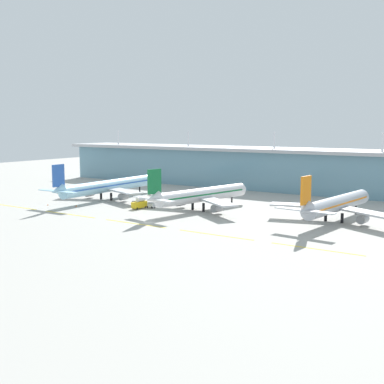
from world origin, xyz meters
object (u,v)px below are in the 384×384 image
object	(u,v)px
airliner_near	(108,186)
safety_cone_left_wingtip	(76,206)
safety_cone_nose_front	(48,205)
baggage_cart	(151,205)
pushback_tug	(135,203)
airliner_middle	(200,195)
airliner_far	(336,204)
fuel_truck	(140,203)

from	to	relation	value
airliner_near	safety_cone_left_wingtip	xyz separation A→B (m)	(3.55, -24.06, -6.11)
airliner_near	safety_cone_nose_front	distance (m)	30.66
baggage_cart	safety_cone_nose_front	xyz separation A→B (m)	(-42.49, -19.97, -0.91)
airliner_near	pushback_tug	xyz separation A→B (m)	(23.11, -7.68, -5.36)
safety_cone_left_wingtip	safety_cone_nose_front	distance (m)	13.96
airliner_middle	airliner_far	distance (m)	55.28
pushback_tug	fuel_truck	bearing A→B (deg)	-35.45
baggage_cart	airliner_far	bearing A→B (deg)	10.46
fuel_truck	safety_cone_nose_front	size ratio (longest dim) A/B	10.60
airliner_near	safety_cone_left_wingtip	distance (m)	25.08
baggage_cart	pushback_tug	distance (m)	9.71
airliner_far	baggage_cart	bearing A→B (deg)	-169.54
fuel_truck	safety_cone_left_wingtip	world-z (taller)	fuel_truck
airliner_far	baggage_cart	size ratio (longest dim) A/B	16.10
fuel_truck	baggage_cart	bearing A→B (deg)	51.88
airliner_far	safety_cone_nose_front	bearing A→B (deg)	-163.98
fuel_truck	safety_cone_left_wingtip	distance (m)	28.72
airliner_near	airliner_middle	world-z (taller)	same
pushback_tug	airliner_middle	bearing A→B (deg)	11.02
airliner_middle	pushback_tug	distance (m)	31.70
baggage_cart	safety_cone_left_wingtip	size ratio (longest dim) A/B	5.23
safety_cone_left_wingtip	safety_cone_nose_front	bearing A→B (deg)	-161.71
airliner_far	fuel_truck	bearing A→B (deg)	-167.21
fuel_truck	safety_cone_left_wingtip	xyz separation A→B (m)	(-26.17, -11.68, -1.91)
airliner_middle	safety_cone_nose_front	world-z (taller)	airliner_middle
pushback_tug	airliner_far	bearing A→B (deg)	8.78
fuel_truck	safety_cone_nose_front	distance (m)	42.61
airliner_near	safety_cone_nose_front	world-z (taller)	airliner_near
pushback_tug	safety_cone_nose_front	world-z (taller)	pushback_tug
airliner_near	fuel_truck	distance (m)	32.47
safety_cone_nose_front	fuel_truck	bearing A→B (deg)	22.16
airliner_far	pushback_tug	size ratio (longest dim) A/B	11.96
airliner_middle	safety_cone_left_wingtip	size ratio (longest dim) A/B	84.90
airliner_near	safety_cone_nose_front	bearing A→B (deg)	-108.84
fuel_truck	pushback_tug	distance (m)	8.19
airliner_far	fuel_truck	world-z (taller)	airliner_far
baggage_cart	safety_cone_left_wingtip	bearing A→B (deg)	-151.94
pushback_tug	baggage_cart	bearing A→B (deg)	-4.67
airliner_middle	airliner_far	world-z (taller)	same
airliner_middle	pushback_tug	xyz separation A→B (m)	(-30.67, -5.97, -5.34)
baggage_cart	pushback_tug	bearing A→B (deg)	175.33
baggage_cart	safety_cone_nose_front	bearing A→B (deg)	-154.83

